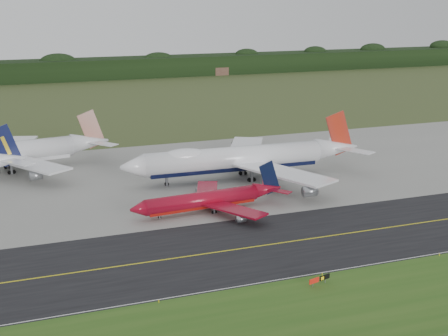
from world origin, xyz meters
TOP-DOWN VIEW (x-y plane):
  - ground at (0.00, 0.00)m, footprint 600.00×600.00m
  - grass_verge at (0.00, -35.00)m, footprint 400.00×30.00m
  - taxiway at (0.00, -4.00)m, footprint 400.00×32.00m
  - apron at (0.00, 51.00)m, footprint 400.00×78.00m
  - taxiway_centreline at (0.00, -4.00)m, footprint 400.00×0.40m
  - taxiway_edge_line at (0.00, -19.50)m, footprint 400.00×0.25m
  - horizon_treeline at (0.00, 273.76)m, footprint 700.00×25.00m
  - jet_ba_747 at (15.39, 41.98)m, footprint 69.13×57.36m
  - jet_red_737 at (-1.49, 19.75)m, footprint 38.56×31.31m
  - jet_star_tail at (-45.06, 72.10)m, footprint 60.43×50.13m
  - taxiway_sign at (3.88, -23.74)m, footprint 4.58×1.40m
  - edge_marker_left at (-24.16, -20.50)m, footprint 0.16×0.16m
  - edge_marker_center at (6.21, -20.50)m, footprint 0.16×0.16m
  - edge_marker_right at (31.93, -20.50)m, footprint 0.16×0.16m

SIDE VIEW (x-z plane):
  - ground at x=0.00m, z-range 0.00..0.00m
  - grass_verge at x=0.00m, z-range 0.00..0.01m
  - apron at x=0.00m, z-range 0.00..0.01m
  - taxiway at x=0.00m, z-range 0.00..0.02m
  - taxiway_centreline at x=0.00m, z-range 0.03..0.03m
  - taxiway_edge_line at x=0.00m, z-range 0.03..0.03m
  - edge_marker_left at x=-24.16m, z-range 0.00..0.50m
  - edge_marker_center at x=6.21m, z-range 0.00..0.50m
  - edge_marker_right at x=31.93m, z-range 0.00..0.50m
  - taxiway_sign at x=3.88m, z-range 0.32..1.89m
  - jet_red_737 at x=-1.49m, z-range -2.33..8.08m
  - jet_star_tail at x=-45.06m, z-range -2.66..13.28m
  - horizon_treeline at x=0.00m, z-range -0.53..11.47m
  - jet_ba_747 at x=15.39m, z-range -2.78..14.63m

